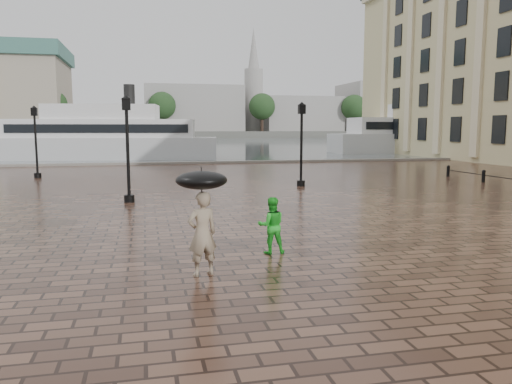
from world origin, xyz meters
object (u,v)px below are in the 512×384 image
street_lamps (150,144)px  child_pedestrian (271,225)px  ferry_far (428,133)px  ferry_near (103,137)px  adult_pedestrian (202,234)px

street_lamps → child_pedestrian: street_lamps is taller
child_pedestrian → ferry_far: (32.23, 45.58, 1.73)m
street_lamps → ferry_near: (-4.31, 25.12, -0.10)m
ferry_near → child_pedestrian: bearing=-72.2°
child_pedestrian → street_lamps: bearing=-75.9°
adult_pedestrian → ferry_near: 42.19m
ferry_far → ferry_near: bearing=-170.1°
street_lamps → child_pedestrian: 15.54m
ferry_near → ferry_far: bearing=15.4°
street_lamps → ferry_near: ferry_near is taller
adult_pedestrian → ferry_near: ferry_near is taller
adult_pedestrian → ferry_far: ferry_far is taller
street_lamps → adult_pedestrian: (0.87, -16.73, -1.41)m
adult_pedestrian → ferry_far: size_ratio=0.07×
child_pedestrian → ferry_near: 40.97m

